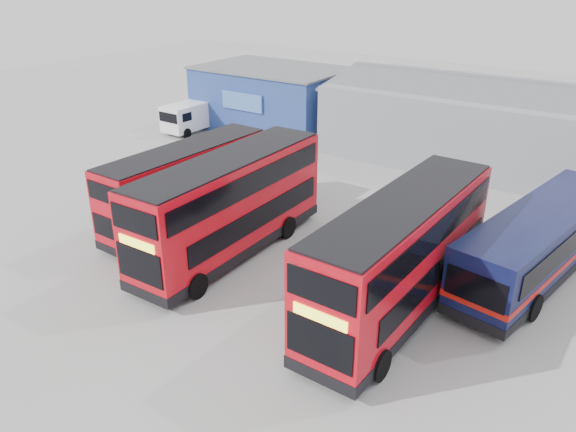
{
  "coord_description": "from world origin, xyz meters",
  "views": [
    {
      "loc": [
        14.19,
        -20.58,
        13.16
      ],
      "look_at": [
        0.39,
        -0.54,
        2.1
      ],
      "focal_mm": 35.0,
      "sensor_mm": 36.0,
      "label": 1
    }
  ],
  "objects_px": {
    "double_decker_centre": "(230,207)",
    "double_decker_left": "(187,187)",
    "maintenance_shed": "(552,132)",
    "office_block": "(272,97)",
    "double_decker_right": "(400,258)",
    "panel_van": "(193,115)",
    "single_decker_blue": "(540,244)"
  },
  "relations": [
    {
      "from": "double_decker_centre",
      "to": "double_decker_left",
      "type": "bearing_deg",
      "value": 162.0
    },
    {
      "from": "maintenance_shed",
      "to": "office_block",
      "type": "bearing_deg",
      "value": -174.79
    },
    {
      "from": "double_decker_right",
      "to": "panel_van",
      "type": "distance_m",
      "value": 29.89
    },
    {
      "from": "double_decker_centre",
      "to": "maintenance_shed",
      "type": "bearing_deg",
      "value": 64.52
    },
    {
      "from": "maintenance_shed",
      "to": "single_decker_blue",
      "type": "xyz_separation_m",
      "value": [
        2.82,
        -15.86,
        -0.96
      ]
    },
    {
      "from": "single_decker_blue",
      "to": "panel_van",
      "type": "distance_m",
      "value": 31.04
    },
    {
      "from": "office_block",
      "to": "single_decker_blue",
      "type": "relative_size",
      "value": 0.98
    },
    {
      "from": "maintenance_shed",
      "to": "double_decker_left",
      "type": "distance_m",
      "value": 24.99
    },
    {
      "from": "double_decker_right",
      "to": "double_decker_left",
      "type": "bearing_deg",
      "value": 175.13
    },
    {
      "from": "double_decker_right",
      "to": "panel_van",
      "type": "bearing_deg",
      "value": 150.55
    },
    {
      "from": "double_decker_left",
      "to": "double_decker_centre",
      "type": "height_order",
      "value": "double_decker_centre"
    },
    {
      "from": "double_decker_left",
      "to": "panel_van",
      "type": "relative_size",
      "value": 1.87
    },
    {
      "from": "maintenance_shed",
      "to": "panel_van",
      "type": "distance_m",
      "value": 27.74
    },
    {
      "from": "panel_van",
      "to": "office_block",
      "type": "bearing_deg",
      "value": 45.37
    },
    {
      "from": "single_decker_blue",
      "to": "panel_van",
      "type": "height_order",
      "value": "single_decker_blue"
    },
    {
      "from": "office_block",
      "to": "double_decker_left",
      "type": "height_order",
      "value": "office_block"
    },
    {
      "from": "double_decker_centre",
      "to": "single_decker_blue",
      "type": "relative_size",
      "value": 0.94
    },
    {
      "from": "double_decker_centre",
      "to": "double_decker_right",
      "type": "distance_m",
      "value": 8.86
    },
    {
      "from": "maintenance_shed",
      "to": "double_decker_left",
      "type": "relative_size",
      "value": 2.91
    },
    {
      "from": "maintenance_shed",
      "to": "double_decker_right",
      "type": "xyz_separation_m",
      "value": [
        -1.18,
        -22.05,
        -0.12
      ]
    },
    {
      "from": "double_decker_left",
      "to": "panel_van",
      "type": "bearing_deg",
      "value": -45.72
    },
    {
      "from": "double_decker_centre",
      "to": "single_decker_blue",
      "type": "bearing_deg",
      "value": 24.32
    },
    {
      "from": "double_decker_left",
      "to": "panel_van",
      "type": "height_order",
      "value": "double_decker_left"
    },
    {
      "from": "single_decker_blue",
      "to": "office_block",
      "type": "bearing_deg",
      "value": -19.47
    },
    {
      "from": "double_decker_right",
      "to": "maintenance_shed",
      "type": "bearing_deg",
      "value": 88.2
    },
    {
      "from": "double_decker_centre",
      "to": "panel_van",
      "type": "distance_m",
      "value": 22.64
    },
    {
      "from": "panel_van",
      "to": "single_decker_blue",
      "type": "bearing_deg",
      "value": -16.16
    },
    {
      "from": "office_block",
      "to": "panel_van",
      "type": "height_order",
      "value": "office_block"
    },
    {
      "from": "double_decker_centre",
      "to": "panel_van",
      "type": "relative_size",
      "value": 2.09
    },
    {
      "from": "office_block",
      "to": "single_decker_blue",
      "type": "distance_m",
      "value": 28.44
    },
    {
      "from": "double_decker_centre",
      "to": "single_decker_blue",
      "type": "xyz_separation_m",
      "value": [
        12.86,
        6.04,
        -0.81
      ]
    },
    {
      "from": "double_decker_right",
      "to": "double_decker_centre",
      "type": "bearing_deg",
      "value": -179.69
    }
  ]
}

